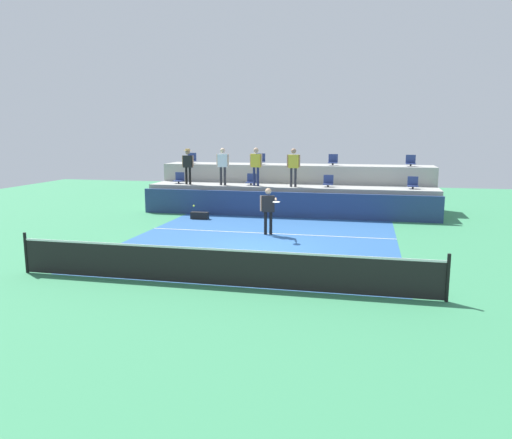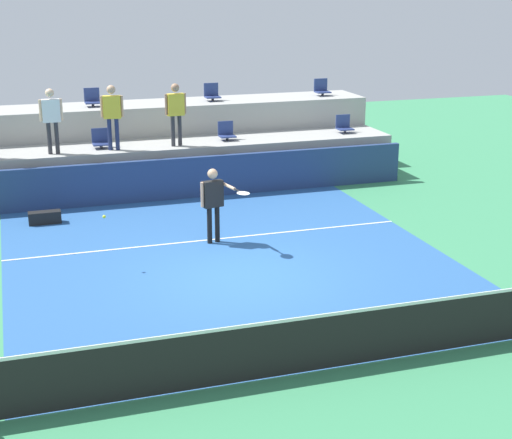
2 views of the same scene
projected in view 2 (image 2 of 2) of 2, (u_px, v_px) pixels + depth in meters
The scene contains 19 objects.
ground_plane at pixel (242, 277), 15.27m from camera, with size 40.00×40.00×0.00m, color #388456.
court_inner_paint at pixel (228, 260), 16.18m from camera, with size 9.00×10.00×0.01m, color #285693.
court_service_line at pixel (211, 240), 17.45m from camera, with size 9.00×0.06×0.00m, color white.
tennis_net at pixel (320, 340), 11.48m from camera, with size 10.48×0.08×1.07m.
sponsor_backboard at pixel (176, 179), 20.56m from camera, with size 13.00×0.16×1.10m, color navy.
seating_tier_lower at pixel (166, 165), 21.72m from camera, with size 13.00×1.80×1.25m, color #9E9E99.
seating_tier_upper at pixel (154, 138), 23.23m from camera, with size 13.00×1.80×2.10m, color #9E9E99.
stadium_chair_lower_left at pixel (100, 140), 20.89m from camera, with size 0.44×0.40×0.52m.
stadium_chair_lower_right at pixel (226, 132), 21.92m from camera, with size 0.44×0.40×0.52m.
stadium_chair_lower_far_right at pixel (344, 125), 22.97m from camera, with size 0.44×0.40×0.52m.
stadium_chair_upper_left at pixel (92, 99), 22.29m from camera, with size 0.44×0.40×0.52m.
stadium_chair_upper_right at pixel (212, 94), 23.32m from camera, with size 0.44×0.40×0.52m.
stadium_chair_upper_far_right at pixel (322, 89), 24.36m from camera, with size 0.44×0.40×0.52m.
tennis_player at pixel (214, 198), 16.95m from camera, with size 0.90×1.15×1.69m.
spectator_in_white at pixel (51, 115), 19.94m from camera, with size 0.59×0.23×1.69m.
spectator_leaning_on_rail at pixel (112, 111), 20.39m from camera, with size 0.60×0.27×1.72m.
spectator_in_grey at pixel (176, 109), 20.89m from camera, with size 0.60×0.24×1.69m.
tennis_ball at pixel (104, 217), 15.38m from camera, with size 0.07×0.07×0.07m.
equipment_bag at pixel (45, 218), 18.57m from camera, with size 0.76×0.28×0.30m, color black.
Camera 2 is at (-4.09, -13.65, 5.61)m, focal length 54.55 mm.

